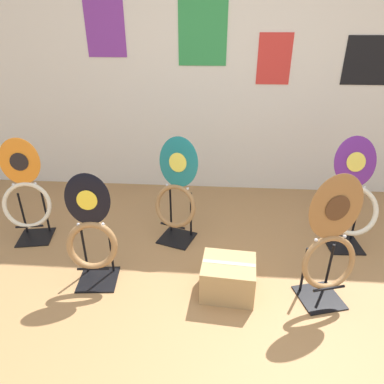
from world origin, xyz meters
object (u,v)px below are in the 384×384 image
toilet_seat_display_purple_note (353,198)px  toilet_seat_display_orange_sun (26,196)px  toilet_seat_display_woodgrain (331,245)px  toilet_seat_display_jazz_black (92,237)px  storage_box (228,278)px  toilet_seat_display_teal_sax (176,196)px

toilet_seat_display_purple_note → toilet_seat_display_orange_sun: toilet_seat_display_purple_note is taller
toilet_seat_display_woodgrain → toilet_seat_display_purple_note: toilet_seat_display_woodgrain is taller
toilet_seat_display_woodgrain → toilet_seat_display_jazz_black: bearing=177.6°
storage_box → toilet_seat_display_woodgrain: bearing=-1.7°
toilet_seat_display_jazz_black → storage_box: size_ratio=2.17×
toilet_seat_display_woodgrain → toilet_seat_display_jazz_black: 1.60m
toilet_seat_display_woodgrain → toilet_seat_display_orange_sun: bearing=166.2°
toilet_seat_display_woodgrain → toilet_seat_display_purple_note: 0.77m
toilet_seat_display_woodgrain → storage_box: size_ratio=2.39×
toilet_seat_display_orange_sun → toilet_seat_display_purple_note: bearing=2.3°
toilet_seat_display_purple_note → storage_box: toilet_seat_display_purple_note is taller
toilet_seat_display_jazz_black → storage_box: bearing=-2.9°
toilet_seat_display_teal_sax → storage_box: size_ratio=2.34×
toilet_seat_display_jazz_black → toilet_seat_display_woodgrain: bearing=-2.4°
toilet_seat_display_orange_sun → toilet_seat_display_teal_sax: bearing=3.9°
toilet_seat_display_woodgrain → storage_box: 0.72m
toilet_seat_display_woodgrain → toilet_seat_display_orange_sun: toilet_seat_display_woodgrain is taller
toilet_seat_display_purple_note → storage_box: (-1.01, -0.66, -0.32)m
toilet_seat_display_teal_sax → toilet_seat_display_orange_sun: toilet_seat_display_teal_sax is taller
toilet_seat_display_woodgrain → toilet_seat_display_teal_sax: bearing=148.3°
toilet_seat_display_jazz_black → toilet_seat_display_orange_sun: bearing=145.4°
toilet_seat_display_teal_sax → storage_box: 0.83m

